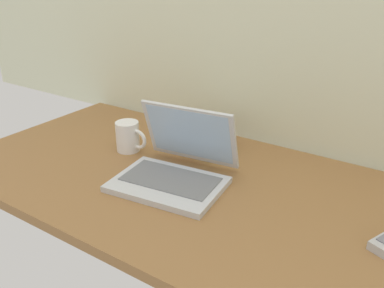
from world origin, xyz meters
The scene contains 4 objects.
desk centered at (0.00, 0.00, 0.01)m, with size 1.60×0.76×0.03m.
laptop centered at (-0.08, -0.02, 0.08)m, with size 0.34×0.32×0.21m.
coffee_mug centered at (-0.34, 0.06, 0.08)m, with size 0.12×0.08×0.10m.
book_stack centered at (-0.14, 0.22, 0.07)m, with size 0.22×0.17×0.08m.
Camera 1 is at (0.55, -0.89, 0.63)m, focal length 38.58 mm.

